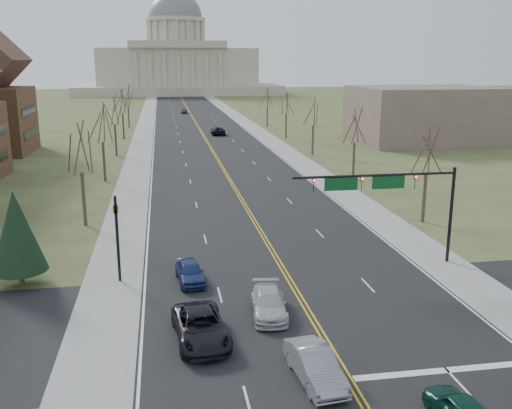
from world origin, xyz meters
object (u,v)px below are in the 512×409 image
object	(u,v)px
car_far_sb	(184,111)
car_far_nb	(218,131)
signal_mast	(387,189)
signal_left	(117,229)
car_sb_outer_lead	(201,327)
car_sb_inner_lead	(315,366)
car_sb_outer_second	(190,272)
car_sb_inner_second	(269,303)

from	to	relation	value
car_far_sb	car_far_nb	bearing A→B (deg)	-83.13
car_far_nb	car_far_sb	distance (m)	49.70
signal_mast	signal_left	xyz separation A→B (m)	(-18.95, 0.00, -2.05)
car_far_nb	car_far_sb	xyz separation A→B (m)	(-4.79, 49.47, -0.06)
signal_left	car_sb_outer_lead	distance (m)	11.06
car_sb_outer_lead	car_sb_inner_lead	bearing A→B (deg)	-49.20
car_sb_outer_second	car_far_nb	xyz separation A→B (m)	(9.80, 79.49, 0.08)
signal_mast	car_sb_inner_lead	xyz separation A→B (m)	(-9.05, -14.34, -4.97)
signal_left	car_far_sb	world-z (taller)	signal_left
signal_left	car_far_sb	size ratio (longest dim) A/B	1.38
signal_left	car_sb_outer_lead	size ratio (longest dim) A/B	1.04
signal_left	car_sb_inner_lead	xyz separation A→B (m)	(9.89, -14.34, -2.92)
car_sb_inner_second	car_sb_inner_lead	bearing A→B (deg)	-78.00
signal_mast	signal_left	size ratio (longest dim) A/B	2.02
signal_left	car_sb_outer_second	size ratio (longest dim) A/B	1.42
signal_mast	car_sb_inner_lead	distance (m)	17.67
car_far_nb	car_sb_outer_second	bearing A→B (deg)	83.40
car_sb_inner_lead	signal_mast	bearing A→B (deg)	51.64
car_sb_outer_second	signal_left	bearing A→B (deg)	162.99
car_sb_outer_second	car_far_nb	bearing A→B (deg)	77.35
signal_mast	car_sb_inner_second	distance (m)	13.05
car_far_sb	car_sb_inner_second	bearing A→B (deg)	-88.94
car_sb_outer_lead	car_far_nb	bearing A→B (deg)	78.52
car_sb_outer_second	car_far_sb	world-z (taller)	car_far_sb
car_sb_outer_lead	car_sb_outer_second	size ratio (longest dim) A/B	1.36
car_sb_inner_second	car_far_sb	distance (m)	134.90
signal_mast	car_far_nb	size ratio (longest dim) A/B	2.09
car_sb_outer_lead	car_sb_inner_second	xyz separation A→B (m)	(4.21, 2.61, -0.09)
car_sb_outer_lead	car_far_sb	distance (m)	137.60
car_sb_outer_lead	car_sb_outer_second	bearing A→B (deg)	85.66
car_sb_inner_lead	car_sb_inner_second	distance (m)	7.50
car_sb_inner_lead	car_far_sb	world-z (taller)	car_sb_inner_lead
car_sb_outer_lead	car_far_nb	world-z (taller)	car_far_nb
signal_left	car_sb_outer_lead	bearing A→B (deg)	-62.84
car_sb_outer_lead	car_sb_inner_second	bearing A→B (deg)	26.60
car_sb_outer_second	car_far_nb	distance (m)	80.09
car_sb_inner_lead	car_sb_inner_second	xyz separation A→B (m)	(-0.81, 7.45, -0.08)
signal_left	car_sb_inner_second	world-z (taller)	signal_left
signal_mast	car_sb_outer_second	world-z (taller)	signal_mast
car_sb_outer_second	car_far_nb	size ratio (longest dim) A/B	0.73
signal_mast	car_sb_inner_second	xyz separation A→B (m)	(-9.87, -6.89, -5.04)
car_sb_inner_lead	signal_left	bearing A→B (deg)	118.50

